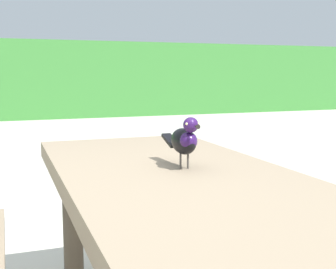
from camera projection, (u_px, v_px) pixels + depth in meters
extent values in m
cube|color=#387A33|center=(6.00, 80.00, 10.54)|extent=(28.00, 1.22, 1.83)
cube|color=#84725B|center=(184.00, 186.00, 1.46)|extent=(0.79, 1.81, 0.07)
cylinder|color=brown|center=(73.00, 233.00, 2.08)|extent=(0.09, 0.09, 0.67)
cylinder|color=brown|center=(180.00, 221.00, 2.26)|extent=(0.09, 0.09, 0.67)
cylinder|color=brown|center=(261.00, 241.00, 2.37)|extent=(0.07, 0.07, 0.39)
ellipsoid|color=black|center=(183.00, 141.00, 1.55)|extent=(0.07, 0.15, 0.09)
ellipsoid|color=#2D144C|center=(188.00, 141.00, 1.51)|extent=(0.06, 0.07, 0.06)
sphere|color=#2D144C|center=(191.00, 125.00, 1.49)|extent=(0.05, 0.05, 0.05)
sphere|color=#EAE08C|center=(198.00, 123.00, 1.48)|extent=(0.01, 0.01, 0.01)
sphere|color=#EAE08C|center=(187.00, 124.00, 1.47)|extent=(0.01, 0.01, 0.01)
cone|color=black|center=(196.00, 126.00, 1.45)|extent=(0.02, 0.03, 0.02)
cube|color=black|center=(170.00, 140.00, 1.67)|extent=(0.04, 0.10, 0.04)
cylinder|color=#47423D|center=(188.00, 161.00, 1.56)|extent=(0.01, 0.01, 0.05)
cylinder|color=#47423D|center=(181.00, 161.00, 1.55)|extent=(0.01, 0.01, 0.05)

